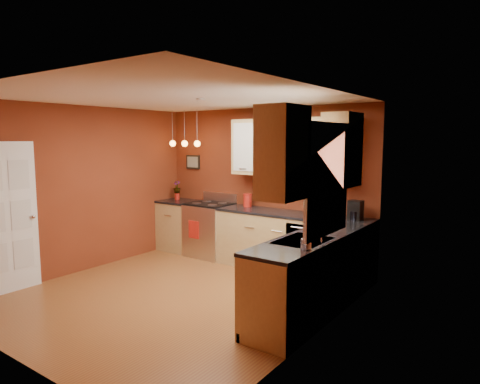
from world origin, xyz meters
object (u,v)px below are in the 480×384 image
Objects in this scene: gas_range at (210,229)px; coffee_maker at (355,211)px; soap_pump at (306,242)px; sink at (303,242)px; red_canister at (247,200)px.

coffee_maker is at bearing 1.12° from gas_range.
soap_pump is at bearing -33.29° from gas_range.
coffee_maker is (2.64, 0.05, 0.59)m from gas_range.
sink reaches higher than gas_range.
gas_range is 0.93m from red_canister.
sink is at bearing -40.68° from red_canister.
sink is 2.55× the size of coffee_maker.
sink is 0.44m from soap_pump.
coffee_maker is at bearing 89.18° from sink.
sink is at bearing -88.36° from coffee_maker.
sink is (2.62, -1.50, 0.43)m from gas_range.
gas_range is at bearing -170.15° from red_canister.
gas_range is at bearing 150.22° from sink.
soap_pump is (2.11, -1.99, -0.02)m from red_canister.
soap_pump is at bearing -58.98° from sink.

